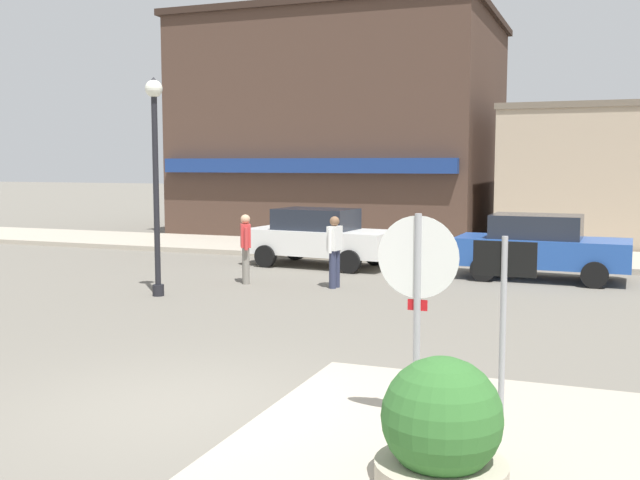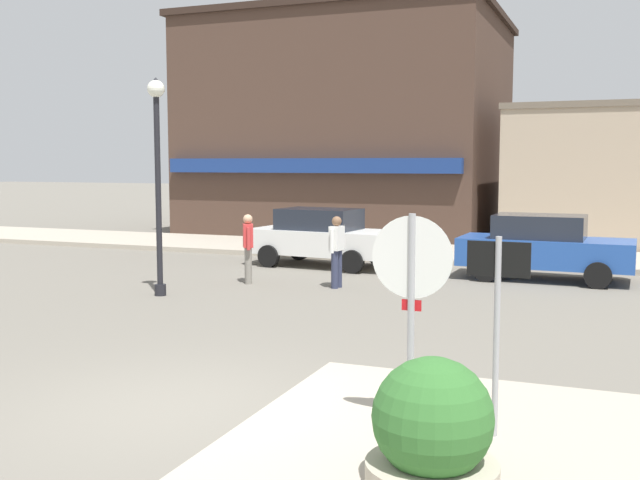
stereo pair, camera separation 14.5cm
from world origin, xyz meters
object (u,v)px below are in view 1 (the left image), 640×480
Objects in this scene: lamp_post at (155,155)px; stop_sign at (417,293)px; planter at (441,437)px; one_way_sign at (503,316)px; pedestrian_crossing_near at (246,246)px; pedestrian_crossing_far at (335,249)px; parked_car_nearest at (320,236)px; parked_car_second at (541,246)px.

stop_sign is at bearing -41.09° from lamp_post.
planter is 10.87m from lamp_post.
pedestrian_crossing_near is (-6.88, 8.19, -0.46)m from one_way_sign.
planter is 0.76× the size of pedestrian_crossing_near.
planter is (-0.30, -1.35, -0.77)m from one_way_sign.
pedestrian_crossing_far is at bearing 4.68° from pedestrian_crossing_near.
lamp_post is at bearing 135.57° from planter.
lamp_post reaches higher than parked_car_nearest.
planter is at bearing -44.43° from lamp_post.
stop_sign is at bearing -91.36° from parked_car_second.
planter is at bearing -67.75° from stop_sign.
pedestrian_crossing_far reaches higher than parked_car_second.
pedestrian_crossing_far is (-4.20, -2.92, 0.06)m from parked_car_second.
parked_car_nearest and parked_car_second have the same top height.
pedestrian_crossing_far is (1.58, -3.19, 0.06)m from parked_car_nearest.
one_way_sign is at bearing 4.88° from stop_sign.
one_way_sign is 9.63m from pedestrian_crossing_far.
planter is (0.52, -1.28, -0.96)m from stop_sign.
one_way_sign is 10.71m from pedestrian_crossing_near.
pedestrian_crossing_near is (-6.58, 9.54, 0.31)m from planter.
stop_sign is 0.55× the size of parked_car_nearest.
one_way_sign is 10.08m from lamp_post.
parked_car_nearest is (-6.34, 11.55, -0.52)m from one_way_sign.
stop_sign is 12.88m from parked_car_nearest.
lamp_post is (-7.88, 6.08, 1.63)m from one_way_sign.
lamp_post is at bearing 142.34° from one_way_sign.
parked_car_nearest is 3.41m from pedestrian_crossing_near.
pedestrian_crossing_near reaches higher than parked_car_second.
parked_car_nearest is at bearing 116.42° from pedestrian_crossing_far.
parked_car_second is 2.52× the size of pedestrian_crossing_near.
parked_car_nearest is at bearing 118.74° from one_way_sign.
pedestrian_crossing_far is at bearing 114.61° from planter.
lamp_post is at bearing -143.78° from pedestrian_crossing_far.
parked_car_second reaches higher than planter.
parked_car_second is at bearing 26.08° from pedestrian_crossing_near.
pedestrian_crossing_far reaches higher than parked_car_nearest.
parked_car_nearest is (1.54, 5.48, -2.15)m from lamp_post.
pedestrian_crossing_far is (-4.45, 9.71, 0.31)m from planter.
planter is 14.25m from parked_car_nearest.
pedestrian_crossing_near is at bearing -153.92° from parked_car_second.
stop_sign is 11.38m from parked_car_second.
planter is 0.76× the size of pedestrian_crossing_far.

